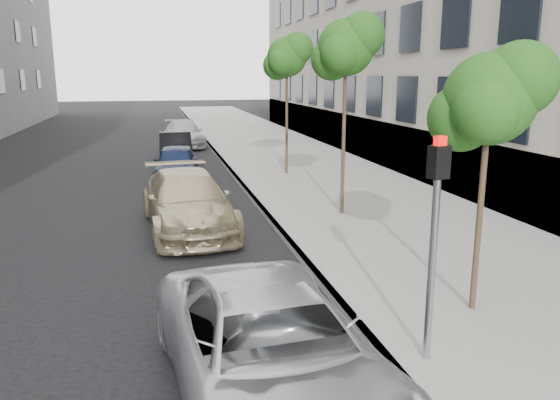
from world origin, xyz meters
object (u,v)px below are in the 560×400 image
object	(u,v)px
tree_far	(288,57)
signal_pole	(435,223)
minivan	(272,351)
sedan_rear	(184,134)
tree_mid	(347,47)
sedan_blue	(176,163)
tree_near	(491,99)
sedan_black	(176,147)
suv	(188,201)

from	to	relation	value
tree_far	signal_pole	world-z (taller)	tree_far
minivan	sedan_rear	world-z (taller)	minivan
tree_mid	tree_far	xyz separation A→B (m)	(0.00, 6.50, -0.06)
sedan_blue	signal_pole	bearing A→B (deg)	-74.32
tree_near	minivan	distance (m)	5.04
sedan_black	sedan_rear	size ratio (longest dim) A/B	0.85
tree_mid	signal_pole	distance (m)	8.37
tree_near	suv	distance (m)	8.15
tree_near	signal_pole	world-z (taller)	tree_near
minivan	sedan_rear	size ratio (longest dim) A/B	1.07
minivan	sedan_black	world-z (taller)	minivan
sedan_blue	sedan_rear	world-z (taller)	sedan_rear
tree_near	tree_far	world-z (taller)	tree_far
sedan_blue	sedan_rear	distance (m)	10.06
tree_far	sedan_blue	xyz separation A→B (m)	(-4.26, 0.11, -3.88)
minivan	sedan_blue	size ratio (longest dim) A/B	1.30
tree_near	tree_mid	size ratio (longest dim) A/B	0.80
tree_near	sedan_blue	bearing A→B (deg)	107.99
sedan_black	sedan_rear	world-z (taller)	sedan_rear
signal_pole	minivan	size ratio (longest dim) A/B	0.60
tree_near	sedan_black	distance (m)	18.38
suv	sedan_rear	size ratio (longest dim) A/B	1.07
sedan_black	signal_pole	bearing A→B (deg)	-81.03
sedan_rear	tree_far	bearing A→B (deg)	-75.03
minivan	sedan_blue	bearing A→B (deg)	87.49
tree_near	signal_pole	size ratio (longest dim) A/B	1.41
signal_pole	sedan_blue	distance (m)	14.74
tree_mid	tree_far	size ratio (longest dim) A/B	1.01
tree_mid	signal_pole	size ratio (longest dim) A/B	1.76
sedan_blue	sedan_black	world-z (taller)	same
tree_mid	signal_pole	world-z (taller)	tree_mid
signal_pole	sedan_rear	xyz separation A→B (m)	(-1.86, 24.45, -1.35)
signal_pole	minivan	xyz separation A→B (m)	(-2.25, -0.38, -1.34)
tree_far	sedan_blue	distance (m)	5.76
tree_near	signal_pole	bearing A→B (deg)	-139.71
tree_mid	minivan	xyz separation A→B (m)	(-3.80, -8.19, -3.90)
tree_mid	sedan_black	bearing A→B (deg)	110.11
sedan_blue	sedan_black	size ratio (longest dim) A/B	0.97
tree_near	sedan_blue	distance (m)	14.08
tree_near	sedan_black	size ratio (longest dim) A/B	1.06
tree_far	signal_pole	bearing A→B (deg)	-96.18
sedan_black	tree_near	bearing A→B (deg)	-75.62
suv	sedan_black	xyz separation A→B (m)	(0.18, 11.34, -0.07)
suv	signal_pole	bearing A→B (deg)	-74.65
minivan	tree_mid	bearing A→B (deg)	60.84
tree_near	signal_pole	xyz separation A→B (m)	(-1.55, -1.31, -1.52)
suv	sedan_black	distance (m)	11.34
signal_pole	sedan_rear	world-z (taller)	signal_pole
minivan	sedan_rear	xyz separation A→B (m)	(0.39, 24.82, -0.02)
tree_far	minivan	size ratio (longest dim) A/B	1.04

